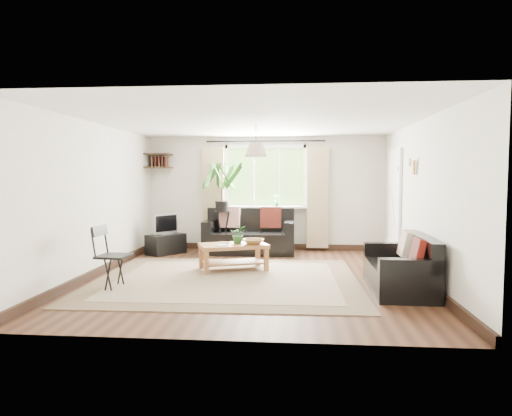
# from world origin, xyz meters

# --- Properties ---
(floor) EXTENTS (5.50, 5.50, 0.00)m
(floor) POSITION_xyz_m (0.00, 0.00, 0.00)
(floor) COLOR black
(floor) RESTS_ON ground
(ceiling) EXTENTS (5.50, 5.50, 0.00)m
(ceiling) POSITION_xyz_m (0.00, 0.00, 2.40)
(ceiling) COLOR white
(ceiling) RESTS_ON floor
(wall_back) EXTENTS (5.00, 0.02, 2.40)m
(wall_back) POSITION_xyz_m (0.00, 2.75, 1.20)
(wall_back) COLOR silver
(wall_back) RESTS_ON floor
(wall_front) EXTENTS (5.00, 0.02, 2.40)m
(wall_front) POSITION_xyz_m (0.00, -2.75, 1.20)
(wall_front) COLOR silver
(wall_front) RESTS_ON floor
(wall_left) EXTENTS (0.02, 5.50, 2.40)m
(wall_left) POSITION_xyz_m (-2.50, 0.00, 1.20)
(wall_left) COLOR silver
(wall_left) RESTS_ON floor
(wall_right) EXTENTS (0.02, 5.50, 2.40)m
(wall_right) POSITION_xyz_m (2.50, 0.00, 1.20)
(wall_right) COLOR silver
(wall_right) RESTS_ON floor
(rug) EXTENTS (3.98, 3.44, 0.02)m
(rug) POSITION_xyz_m (-0.39, -0.23, 0.01)
(rug) COLOR #BDB092
(rug) RESTS_ON floor
(window) EXTENTS (2.50, 0.16, 2.16)m
(window) POSITION_xyz_m (0.00, 2.71, 1.55)
(window) COLOR white
(window) RESTS_ON wall_back
(door) EXTENTS (0.06, 0.96, 2.06)m
(door) POSITION_xyz_m (2.47, 1.70, 1.00)
(door) COLOR silver
(door) RESTS_ON wall_right
(corner_shelf) EXTENTS (0.50, 0.50, 0.34)m
(corner_shelf) POSITION_xyz_m (-2.25, 2.50, 1.89)
(corner_shelf) COLOR black
(corner_shelf) RESTS_ON wall_back
(pendant_lamp) EXTENTS (0.36, 0.36, 0.54)m
(pendant_lamp) POSITION_xyz_m (0.00, 0.40, 2.05)
(pendant_lamp) COLOR beige
(pendant_lamp) RESTS_ON ceiling
(wall_sconce) EXTENTS (0.12, 0.12, 0.28)m
(wall_sconce) POSITION_xyz_m (2.43, 0.30, 1.74)
(wall_sconce) COLOR beige
(wall_sconce) RESTS_ON wall_right
(sofa_back) EXTENTS (1.83, 0.92, 0.86)m
(sofa_back) POSITION_xyz_m (-0.30, 2.23, 0.43)
(sofa_back) COLOR black
(sofa_back) RESTS_ON floor
(sofa_right) EXTENTS (1.55, 0.80, 0.72)m
(sofa_right) POSITION_xyz_m (2.06, -0.64, 0.36)
(sofa_right) COLOR black
(sofa_right) RESTS_ON floor
(coffee_table) EXTENTS (1.23, 0.95, 0.45)m
(coffee_table) POSITION_xyz_m (-0.38, 0.47, 0.22)
(coffee_table) COLOR brown
(coffee_table) RESTS_ON floor
(table_plant) EXTENTS (0.31, 0.28, 0.30)m
(table_plant) POSITION_xyz_m (-0.31, 0.55, 0.60)
(table_plant) COLOR #285B24
(table_plant) RESTS_ON coffee_table
(bowl) EXTENTS (0.39, 0.39, 0.09)m
(bowl) POSITION_xyz_m (-0.05, 0.49, 0.49)
(bowl) COLOR olive
(bowl) RESTS_ON coffee_table
(book_a) EXTENTS (0.20, 0.24, 0.02)m
(book_a) POSITION_xyz_m (-0.61, 0.27, 0.46)
(book_a) COLOR white
(book_a) RESTS_ON coffee_table
(book_b) EXTENTS (0.17, 0.22, 0.02)m
(book_b) POSITION_xyz_m (-0.63, 0.50, 0.46)
(book_b) COLOR brown
(book_b) RESTS_ON coffee_table
(tv_stand) EXTENTS (0.78, 0.84, 0.40)m
(tv_stand) POSITION_xyz_m (-1.96, 1.98, 0.20)
(tv_stand) COLOR black
(tv_stand) RESTS_ON floor
(tv) EXTENTS (0.49, 0.57, 0.44)m
(tv) POSITION_xyz_m (-1.96, 1.98, 0.61)
(tv) COLOR #A5A5AA
(tv) RESTS_ON tv_stand
(palm_stand) EXTENTS (0.91, 0.91, 1.86)m
(palm_stand) POSITION_xyz_m (-0.87, 2.33, 0.93)
(palm_stand) COLOR black
(palm_stand) RESTS_ON floor
(folding_chair) EXTENTS (0.49, 0.49, 0.88)m
(folding_chair) POSITION_xyz_m (-1.87, -0.87, 0.44)
(folding_chair) COLOR black
(folding_chair) RESTS_ON floor
(sill_plant) EXTENTS (0.14, 0.10, 0.27)m
(sill_plant) POSITION_xyz_m (0.25, 2.63, 1.06)
(sill_plant) COLOR #2D6023
(sill_plant) RESTS_ON window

